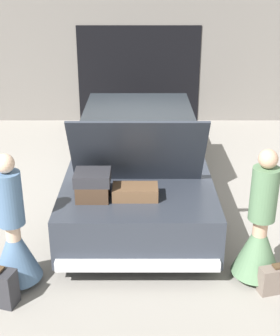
{
  "coord_description": "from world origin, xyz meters",
  "views": [
    {
      "loc": [
        0.03,
        -7.08,
        3.35
      ],
      "look_at": [
        0.0,
        -1.45,
        0.95
      ],
      "focal_mm": 50.0,
      "sensor_mm": 36.0,
      "label": 1
    }
  ],
  "objects_px": {
    "person_right": "(261,235)",
    "suitcase_beside_right_person": "(280,279)",
    "car": "(140,153)",
    "person_left": "(16,239)",
    "suitcase_beside_left_person": "(1,286)"
  },
  "relations": [
    {
      "from": "person_left",
      "to": "suitcase_beside_right_person",
      "type": "height_order",
      "value": "person_left"
    },
    {
      "from": "person_left",
      "to": "suitcase_beside_left_person",
      "type": "xyz_separation_m",
      "value": [
        -0.11,
        -0.38,
        -0.36
      ]
    },
    {
      "from": "car",
      "to": "person_left",
      "type": "bearing_deg",
      "value": -117.88
    },
    {
      "from": "person_right",
      "to": "suitcase_beside_left_person",
      "type": "relative_size",
      "value": 3.63
    },
    {
      "from": "suitcase_beside_right_person",
      "to": "suitcase_beside_left_person",
      "type": "bearing_deg",
      "value": -176.22
    },
    {
      "from": "suitcase_beside_right_person",
      "to": "car",
      "type": "bearing_deg",
      "value": 119.53
    },
    {
      "from": "person_right",
      "to": "suitcase_beside_left_person",
      "type": "bearing_deg",
      "value": 89.2
    },
    {
      "from": "car",
      "to": "suitcase_beside_right_person",
      "type": "bearing_deg",
      "value": -60.47
    },
    {
      "from": "person_left",
      "to": "suitcase_beside_left_person",
      "type": "distance_m",
      "value": 0.53
    },
    {
      "from": "person_left",
      "to": "suitcase_beside_left_person",
      "type": "relative_size",
      "value": 3.59
    },
    {
      "from": "person_right",
      "to": "suitcase_beside_right_person",
      "type": "relative_size",
      "value": 3.52
    },
    {
      "from": "suitcase_beside_left_person",
      "to": "person_left",
      "type": "bearing_deg",
      "value": 74.1
    },
    {
      "from": "car",
      "to": "suitcase_beside_left_person",
      "type": "xyz_separation_m",
      "value": [
        -1.49,
        -2.98,
        -0.38
      ]
    },
    {
      "from": "car",
      "to": "person_left",
      "type": "xyz_separation_m",
      "value": [
        -1.38,
        -2.61,
        -0.02
      ]
    },
    {
      "from": "person_left",
      "to": "person_right",
      "type": "xyz_separation_m",
      "value": [
        2.77,
        0.08,
        0.01
      ]
    }
  ]
}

